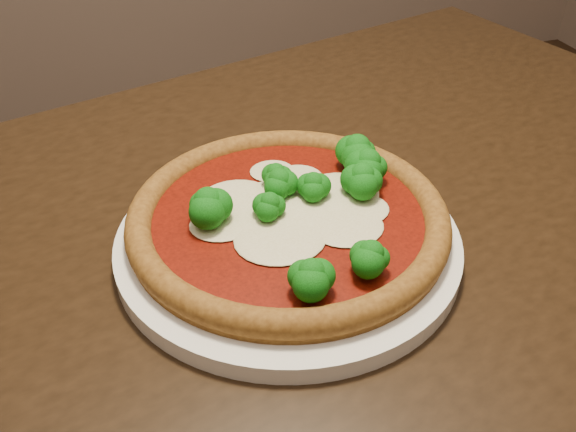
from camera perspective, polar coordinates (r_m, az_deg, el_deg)
name	(u,v)px	position (r m, az deg, el deg)	size (l,w,h in m)	color
dining_table	(290,284)	(0.74, 0.19, -6.10)	(1.38, 1.03, 0.75)	black
plate	(288,241)	(0.62, 0.00, -2.28)	(0.33, 0.33, 0.02)	white
pizza	(292,214)	(0.62, 0.36, 0.20)	(0.31, 0.31, 0.06)	brown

